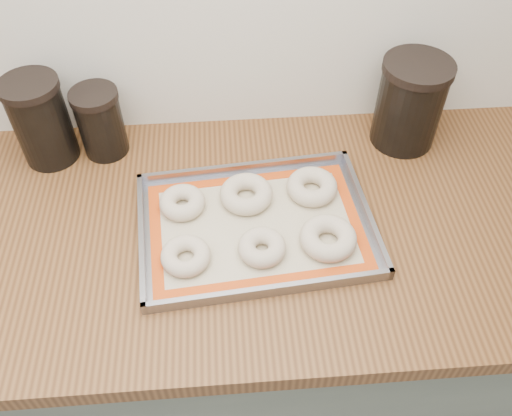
{
  "coord_description": "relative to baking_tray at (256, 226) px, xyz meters",
  "views": [
    {
      "loc": [
        0.01,
        0.97,
        1.74
      ],
      "look_at": [
        0.06,
        1.66,
        0.96
      ],
      "focal_mm": 38.0,
      "sensor_mm": 36.0,
      "label": 1
    }
  ],
  "objects": [
    {
      "name": "bagel_front_left",
      "position": [
        -0.14,
        -0.08,
        0.01
      ],
      "size": [
        0.1,
        0.1,
        0.03
      ],
      "primitive_type": "torus",
      "rotation": [
        0.0,
        0.0,
        -0.08
      ],
      "color": "beige",
      "rests_on": "baking_mat"
    },
    {
      "name": "countertop",
      "position": [
        -0.06,
        0.02,
        -0.03
      ],
      "size": [
        3.06,
        0.68,
        0.04
      ],
      "primitive_type": "cube",
      "color": "brown",
      "rests_on": "cabinet"
    },
    {
      "name": "canister_mid",
      "position": [
        -0.32,
        0.26,
        0.07
      ],
      "size": [
        0.1,
        0.1,
        0.16
      ],
      "color": "black",
      "rests_on": "countertop"
    },
    {
      "name": "baking_mat",
      "position": [
        0.0,
        0.0,
        -0.0
      ],
      "size": [
        0.44,
        0.33,
        0.0
      ],
      "rotation": [
        0.0,
        0.0,
        0.09
      ],
      "color": "#C6B793",
      "rests_on": "baking_tray"
    },
    {
      "name": "canister_right",
      "position": [
        0.36,
        0.25,
        0.1
      ],
      "size": [
        0.15,
        0.15,
        0.2
      ],
      "color": "black",
      "rests_on": "countertop"
    },
    {
      "name": "bagel_front_mid",
      "position": [
        0.01,
        -0.07,
        0.01
      ],
      "size": [
        0.11,
        0.11,
        0.03
      ],
      "primitive_type": "torus",
      "rotation": [
        0.0,
        0.0,
        0.28
      ],
      "color": "beige",
      "rests_on": "baking_mat"
    },
    {
      "name": "bagel_back_left",
      "position": [
        -0.15,
        0.06,
        0.01
      ],
      "size": [
        0.12,
        0.12,
        0.03
      ],
      "primitive_type": "torus",
      "rotation": [
        0.0,
        0.0,
        0.37
      ],
      "color": "beige",
      "rests_on": "baking_mat"
    },
    {
      "name": "baking_tray",
      "position": [
        0.0,
        0.0,
        0.0
      ],
      "size": [
        0.49,
        0.37,
        0.03
      ],
      "rotation": [
        0.0,
        0.0,
        0.09
      ],
      "color": "gray",
      "rests_on": "countertop"
    },
    {
      "name": "bagel_back_right",
      "position": [
        0.12,
        0.08,
        0.02
      ],
      "size": [
        0.11,
        0.11,
        0.04
      ],
      "primitive_type": "torus",
      "rotation": [
        0.0,
        0.0,
        0.02
      ],
      "color": "beige",
      "rests_on": "baking_mat"
    },
    {
      "name": "canister_left",
      "position": [
        -0.44,
        0.25,
        0.09
      ],
      "size": [
        0.12,
        0.12,
        0.2
      ],
      "color": "black",
      "rests_on": "countertop"
    },
    {
      "name": "bagel_back_mid",
      "position": [
        -0.01,
        0.07,
        0.02
      ],
      "size": [
        0.14,
        0.14,
        0.04
      ],
      "primitive_type": "torus",
      "rotation": [
        0.0,
        0.0,
        0.32
      ],
      "color": "beige",
      "rests_on": "baking_mat"
    },
    {
      "name": "bagel_front_right",
      "position": [
        0.14,
        -0.05,
        0.02
      ],
      "size": [
        0.13,
        0.13,
        0.04
      ],
      "primitive_type": "torus",
      "rotation": [
        0.0,
        0.0,
        0.21
      ],
      "color": "beige",
      "rests_on": "baking_mat"
    },
    {
      "name": "cabinet",
      "position": [
        -0.06,
        0.02,
        -0.48
      ],
      "size": [
        3.0,
        0.65,
        0.86
      ],
      "primitive_type": "cube",
      "color": "slate",
      "rests_on": "floor"
    }
  ]
}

